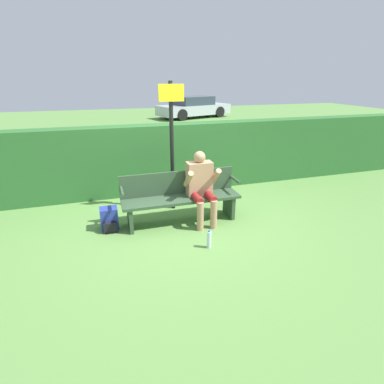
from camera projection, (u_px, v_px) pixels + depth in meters
name	position (u px, v px, depth m)	size (l,w,h in m)	color
ground_plane	(182.00, 222.00, 5.12)	(40.00, 40.00, 0.00)	#5B8942
hedge_back	(161.00, 158.00, 6.31)	(12.00, 0.43, 1.42)	#2D662D
park_bench	(181.00, 196.00, 5.01)	(1.97, 0.45, 0.84)	#334C33
person_seated	(201.00, 184.00, 4.93)	(0.55, 0.57, 1.20)	tan
backpack	(109.00, 219.00, 4.82)	(0.27, 0.29, 0.36)	#283893
water_bottle	(209.00, 239.00, 4.30)	(0.06, 0.06, 0.28)	silver
signpost	(172.00, 138.00, 5.18)	(0.43, 0.09, 2.26)	black
parked_car	(194.00, 107.00, 18.01)	(4.70, 2.93, 1.24)	#B7BCC6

